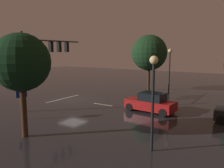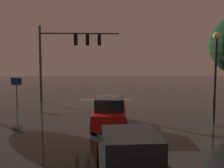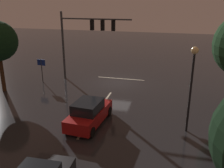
% 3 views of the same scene
% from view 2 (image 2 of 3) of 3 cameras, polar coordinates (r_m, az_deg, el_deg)
% --- Properties ---
extents(ground_plane, '(80.00, 80.00, 0.00)m').
position_cam_2_polar(ground_plane, '(24.33, -1.42, -3.87)').
color(ground_plane, '#232326').
extents(traffic_signal_assembly, '(7.19, 0.47, 6.90)m').
position_cam_2_polar(traffic_signal_assembly, '(24.38, -9.32, 7.65)').
color(traffic_signal_assembly, '#383A3D').
rests_on(traffic_signal_assembly, ground_plane).
extents(lane_dash_far, '(0.16, 2.20, 0.01)m').
position_cam_2_polar(lane_dash_far, '(20.39, -1.15, -5.62)').
color(lane_dash_far, beige).
rests_on(lane_dash_far, ground_plane).
extents(lane_dash_mid, '(0.16, 2.20, 0.01)m').
position_cam_2_polar(lane_dash_mid, '(14.54, -0.49, -10.04)').
color(lane_dash_mid, beige).
rests_on(lane_dash_mid, ground_plane).
extents(stop_bar, '(5.00, 0.16, 0.01)m').
position_cam_2_polar(stop_bar, '(25.67, -1.49, -3.39)').
color(stop_bar, beige).
rests_on(stop_bar, ground_plane).
extents(car_approaching, '(2.21, 4.48, 1.70)m').
position_cam_2_polar(car_approaching, '(15.31, -0.43, -6.21)').
color(car_approaching, maroon).
rests_on(car_approaching, ground_plane).
extents(car_distant, '(2.03, 4.42, 1.70)m').
position_cam_2_polar(car_distant, '(8.27, 3.85, -16.24)').
color(car_distant, black).
rests_on(car_distant, ground_plane).
extents(street_lamp_left_kerb, '(0.44, 0.44, 5.48)m').
position_cam_2_polar(street_lamp_left_kerb, '(17.10, 21.45, 4.73)').
color(street_lamp_left_kerb, black).
rests_on(street_lamp_left_kerb, ground_plane).
extents(route_sign, '(0.90, 0.17, 2.40)m').
position_cam_2_polar(route_sign, '(23.48, -19.89, -0.24)').
color(route_sign, '#383A3D').
rests_on(route_sign, ground_plane).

